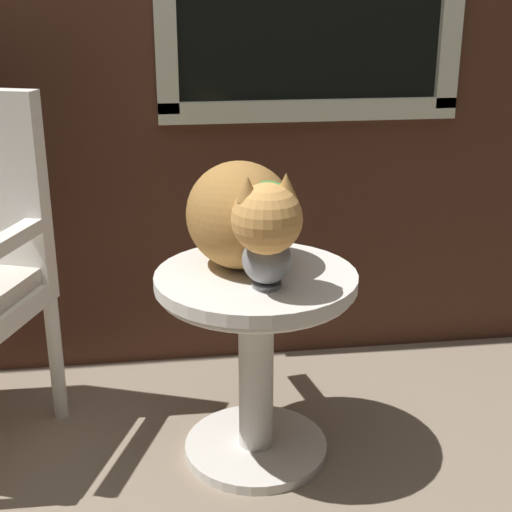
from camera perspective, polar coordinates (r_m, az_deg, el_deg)
ground_plane at (r=2.09m, az=-1.14°, el=-17.79°), size 6.00×6.00×0.00m
wicker_side_table at (r=2.05m, az=0.00°, el=-5.84°), size 0.55×0.55×0.56m
cat at (r=1.97m, az=-0.98°, el=3.14°), size 0.35×0.67×0.31m
pewter_vase_with_ivy at (r=1.86m, az=0.85°, el=0.18°), size 0.13×0.13×0.28m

